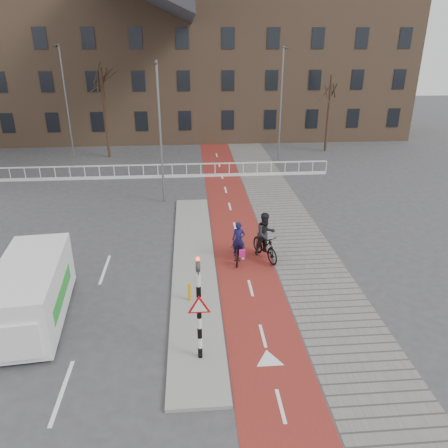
{
  "coord_description": "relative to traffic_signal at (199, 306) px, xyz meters",
  "views": [
    {
      "loc": [
        -0.72,
        -12.68,
        9.15
      ],
      "look_at": [
        0.68,
        5.0,
        1.5
      ],
      "focal_mm": 35.0,
      "sensor_mm": 36.0,
      "label": 1
    }
  ],
  "objects": [
    {
      "name": "traffic_signal",
      "position": [
        0.0,
        0.0,
        0.0
      ],
      "size": [
        0.8,
        0.8,
        3.68
      ],
      "color": "black",
      "rests_on": "curb_island"
    },
    {
      "name": "tree_right",
      "position": [
        11.56,
        25.79,
        1.15
      ],
      "size": [
        0.22,
        0.22,
        6.27
      ],
      "primitive_type": "cylinder",
      "color": "black",
      "rests_on": "ground"
    },
    {
      "name": "curb_island",
      "position": [
        -0.1,
        6.02,
        -1.93
      ],
      "size": [
        1.8,
        16.0,
        0.12
      ],
      "primitive_type": "cube",
      "color": "gray",
      "rests_on": "ground"
    },
    {
      "name": "railing",
      "position": [
        -4.4,
        19.02,
        -1.68
      ],
      "size": [
        28.0,
        0.1,
        0.99
      ],
      "color": "silver",
      "rests_on": "ground"
    },
    {
      "name": "townhouse_row",
      "position": [
        -2.4,
        34.02,
        5.82
      ],
      "size": [
        46.0,
        10.0,
        15.9
      ],
      "color": "#7F6047",
      "rests_on": "ground"
    },
    {
      "name": "bike_lane",
      "position": [
        2.1,
        12.02,
        -1.98
      ],
      "size": [
        2.5,
        60.0,
        0.01
      ],
      "primitive_type": "cube",
      "color": "maroon",
      "rests_on": "ground"
    },
    {
      "name": "streetlight_left",
      "position": [
        -9.56,
        25.07,
        2.32
      ],
      "size": [
        0.12,
        0.12,
        8.62
      ],
      "primitive_type": "cylinder",
      "color": "slate",
      "rests_on": "ground"
    },
    {
      "name": "streetlight_near",
      "position": [
        -1.75,
        14.09,
        2.01
      ],
      "size": [
        0.12,
        0.12,
        8.0
      ],
      "primitive_type": "cylinder",
      "color": "slate",
      "rests_on": "ground"
    },
    {
      "name": "cyclist_near",
      "position": [
        1.86,
        6.33,
        -1.37
      ],
      "size": [
        0.9,
        1.8,
        1.82
      ],
      "rotation": [
        0.0,
        0.0,
        -0.18
      ],
      "color": "black",
      "rests_on": "bike_lane"
    },
    {
      "name": "cyclist_far",
      "position": [
        3.05,
        6.44,
        -1.08
      ],
      "size": [
        1.28,
        2.13,
        2.18
      ],
      "rotation": [
        0.0,
        0.0,
        0.37
      ],
      "color": "black",
      "rests_on": "bike_lane"
    },
    {
      "name": "van",
      "position": [
        -5.66,
        2.57,
        -0.86
      ],
      "size": [
        2.46,
        5.16,
        2.15
      ],
      "rotation": [
        0.0,
        0.0,
        0.09
      ],
      "color": "silver",
      "rests_on": "ground"
    },
    {
      "name": "streetlight_right",
      "position": [
        6.91,
        23.05,
        2.26
      ],
      "size": [
        0.12,
        0.12,
        8.49
      ],
      "primitive_type": "cylinder",
      "color": "slate",
      "rests_on": "ground"
    },
    {
      "name": "ground",
      "position": [
        0.6,
        2.02,
        -1.99
      ],
      "size": [
        120.0,
        120.0,
        0.0
      ],
      "primitive_type": "plane",
      "color": "#38383A",
      "rests_on": "ground"
    },
    {
      "name": "tree_mid",
      "position": [
        -6.75,
        25.23,
        1.5
      ],
      "size": [
        0.23,
        0.23,
        6.98
      ],
      "primitive_type": "cylinder",
      "color": "black",
      "rests_on": "ground"
    },
    {
      "name": "bollard",
      "position": [
        -0.29,
        3.19,
        -1.52
      ],
      "size": [
        0.12,
        0.12,
        0.69
      ],
      "primitive_type": "cylinder",
      "color": "#CE930B",
      "rests_on": "curb_island"
    },
    {
      "name": "sidewalk",
      "position": [
        4.9,
        12.02,
        -1.98
      ],
      "size": [
        3.0,
        60.0,
        0.01
      ],
      "primitive_type": "cube",
      "color": "slate",
      "rests_on": "ground"
    }
  ]
}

